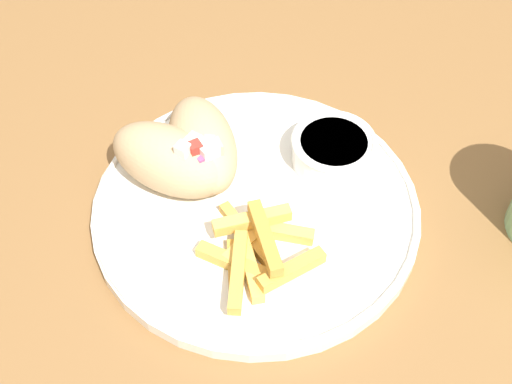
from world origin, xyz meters
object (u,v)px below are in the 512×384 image
Objects in this scene: fries_pile at (255,251)px; sauce_ramekin at (333,149)px; plate at (256,208)px; pita_sandwich_near at (169,159)px; pita_sandwich_far at (203,144)px.

fries_pile is 0.14m from sauce_ramekin.
fries_pile is (0.04, -0.05, 0.02)m from plate.
plate is 2.63× the size of fries_pile.
pita_sandwich_near reaches higher than fries_pile.
sauce_ramekin is at bearing 92.86° from fries_pile.
pita_sandwich_near is 1.53× the size of sauce_ramekin.
fries_pile is 1.41× the size of sauce_ramekin.
pita_sandwich_far reaches higher than fries_pile.
pita_sandwich_near is 1.08× the size of fries_pile.
pita_sandwich_near reaches higher than sauce_ramekin.
pita_sandwich_near is 0.04m from pita_sandwich_far.
sauce_ramekin is (0.10, 0.08, -0.01)m from pita_sandwich_far.
fries_pile is at bearing -87.14° from sauce_ramekin.
pita_sandwich_far is at bearing -141.62° from sauce_ramekin.
plate is at bearing 8.83° from pita_sandwich_near.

